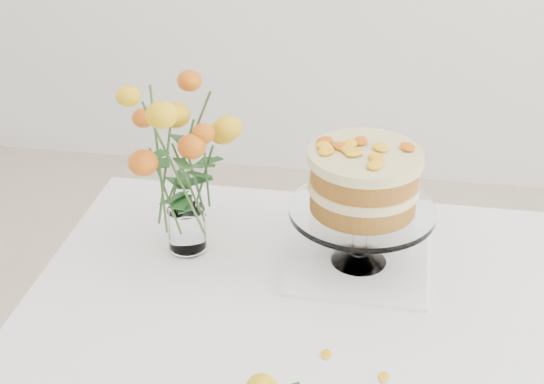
{
  "coord_description": "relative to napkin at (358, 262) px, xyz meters",
  "views": [
    {
      "loc": [
        -0.05,
        -1.1,
        1.65
      ],
      "look_at": [
        -0.26,
        0.18,
        0.91
      ],
      "focal_mm": 50.0,
      "sensor_mm": 36.0,
      "label": 1
    }
  ],
  "objects": [
    {
      "name": "table",
      "position": [
        0.08,
        -0.18,
        -0.09
      ],
      "size": [
        1.43,
        0.93,
        0.76
      ],
      "color": "tan",
      "rests_on": "ground"
    },
    {
      "name": "rose_vase",
      "position": [
        -0.36,
        -0.01,
        0.23
      ],
      "size": [
        0.32,
        0.32,
        0.4
      ],
      "rotation": [
        0.0,
        0.0,
        0.27
      ],
      "color": "white",
      "rests_on": "table"
    },
    {
      "name": "napkin",
      "position": [
        0.0,
        0.0,
        0.0
      ],
      "size": [
        0.28,
        0.28,
        0.01
      ],
      "primitive_type": "cube",
      "rotation": [
        0.0,
        0.0,
        -0.02
      ],
      "color": "white",
      "rests_on": "table"
    },
    {
      "name": "cake_stand",
      "position": [
        0.0,
        0.0,
        0.18
      ],
      "size": [
        0.29,
        0.29,
        0.26
      ],
      "rotation": [
        0.0,
        0.0,
        0.41
      ],
      "color": "white",
      "rests_on": "napkin"
    },
    {
      "name": "stray_petal_a",
      "position": [
        -0.04,
        -0.28,
        -0.0
      ],
      "size": [
        0.03,
        0.02,
        0.0
      ],
      "primitive_type": "ellipsoid",
      "color": "#FFB210",
      "rests_on": "table"
    },
    {
      "name": "stray_petal_b",
      "position": [
        0.06,
        -0.32,
        -0.0
      ],
      "size": [
        0.03,
        0.02,
        0.0
      ],
      "primitive_type": "ellipsoid",
      "color": "#FFB210",
      "rests_on": "table"
    }
  ]
}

